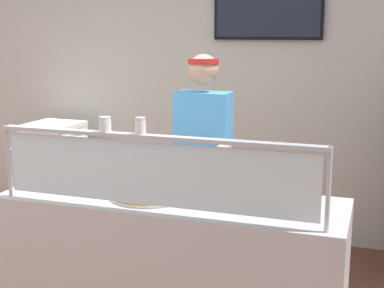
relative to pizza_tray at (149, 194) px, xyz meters
name	(u,v)px	position (x,y,z in m)	size (l,w,h in m)	color
shop_rear_unit	(251,92)	(0.13, 2.05, 0.39)	(6.44, 0.13, 2.70)	beige
serving_counter	(172,273)	(0.13, 0.02, -0.49)	(2.04, 0.67, 0.95)	#BCB7B2
sneeze_guard	(152,163)	(0.13, -0.26, 0.26)	(1.86, 0.06, 0.43)	#B2B5BC
pizza_tray	(149,194)	(0.00, 0.00, 0.00)	(0.48, 0.48, 0.04)	#9EA0A8
pizza_server	(141,191)	(-0.04, -0.02, 0.02)	(0.07, 0.28, 0.01)	#ADAFB7
parmesan_shaker	(105,125)	(-0.14, -0.26, 0.45)	(0.07, 0.07, 0.08)	white
pepper_flake_shaker	(141,127)	(0.07, -0.26, 0.45)	(0.06, 0.06, 0.09)	white
worker_figure	(203,161)	(0.10, 0.74, 0.04)	(0.41, 0.50, 1.76)	#23232D
prep_shelf	(56,188)	(-1.67, 1.56, -0.55)	(0.70, 0.55, 0.83)	#B7BABF
pizza_box_stack	(53,134)	(-1.68, 1.56, -0.03)	(0.50, 0.49, 0.22)	silver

